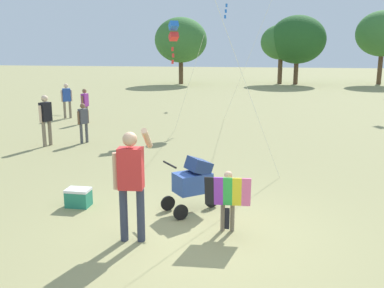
{
  "coord_description": "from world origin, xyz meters",
  "views": [
    {
      "loc": [
        1.03,
        -6.47,
        2.99
      ],
      "look_at": [
        -0.27,
        0.95,
        1.3
      ],
      "focal_mm": 40.63,
      "sensor_mm": 36.0,
      "label": 1
    }
  ],
  "objects_px": {
    "person_kid_running": "(46,116)",
    "cooler_box": "(78,197)",
    "stroller": "(194,180)",
    "person_couple_left": "(83,120)",
    "person_adult_flyer": "(131,176)",
    "person_back_turned": "(67,98)",
    "child_with_butterfly_kite": "(228,195)",
    "person_red_shirt": "(85,103)",
    "kite_orange_delta": "(174,32)"
  },
  "relations": [
    {
      "from": "person_kid_running",
      "to": "cooler_box",
      "type": "xyz_separation_m",
      "value": [
        3.16,
        -4.75,
        -0.75
      ]
    },
    {
      "from": "stroller",
      "to": "person_kid_running",
      "type": "distance_m",
      "value": 7.09
    },
    {
      "from": "person_couple_left",
      "to": "cooler_box",
      "type": "bearing_deg",
      "value": -67.52
    },
    {
      "from": "stroller",
      "to": "person_kid_running",
      "type": "xyz_separation_m",
      "value": [
        -5.37,
        4.62,
        0.32
      ]
    },
    {
      "from": "person_adult_flyer",
      "to": "person_back_turned",
      "type": "height_order",
      "value": "person_adult_flyer"
    },
    {
      "from": "child_with_butterfly_kite",
      "to": "person_red_shirt",
      "type": "xyz_separation_m",
      "value": [
        -6.58,
        9.52,
        0.17
      ]
    },
    {
      "from": "stroller",
      "to": "cooler_box",
      "type": "bearing_deg",
      "value": -176.62
    },
    {
      "from": "person_back_turned",
      "to": "person_red_shirt",
      "type": "bearing_deg",
      "value": -38.4
    },
    {
      "from": "person_kid_running",
      "to": "person_back_turned",
      "type": "bearing_deg",
      "value": 109.13
    },
    {
      "from": "person_back_turned",
      "to": "stroller",
      "type": "bearing_deg",
      "value": -53.67
    },
    {
      "from": "person_adult_flyer",
      "to": "person_red_shirt",
      "type": "distance_m",
      "value": 11.34
    },
    {
      "from": "child_with_butterfly_kite",
      "to": "person_couple_left",
      "type": "xyz_separation_m",
      "value": [
        -5.13,
        6.02,
        0.11
      ]
    },
    {
      "from": "person_kid_running",
      "to": "stroller",
      "type": "bearing_deg",
      "value": -40.71
    },
    {
      "from": "person_red_shirt",
      "to": "person_couple_left",
      "type": "xyz_separation_m",
      "value": [
        1.46,
        -3.5,
        -0.06
      ]
    },
    {
      "from": "child_with_butterfly_kite",
      "to": "stroller",
      "type": "height_order",
      "value": "stroller"
    },
    {
      "from": "person_red_shirt",
      "to": "person_back_turned",
      "type": "distance_m",
      "value": 1.59
    },
    {
      "from": "person_adult_flyer",
      "to": "person_couple_left",
      "type": "distance_m",
      "value": 7.57
    },
    {
      "from": "child_with_butterfly_kite",
      "to": "cooler_box",
      "type": "bearing_deg",
      "value": 166.78
    },
    {
      "from": "stroller",
      "to": "person_red_shirt",
      "type": "relative_size",
      "value": 0.75
    },
    {
      "from": "person_couple_left",
      "to": "cooler_box",
      "type": "distance_m",
      "value": 5.8
    },
    {
      "from": "stroller",
      "to": "person_couple_left",
      "type": "distance_m",
      "value": 6.83
    },
    {
      "from": "child_with_butterfly_kite",
      "to": "person_kid_running",
      "type": "height_order",
      "value": "person_kid_running"
    },
    {
      "from": "stroller",
      "to": "person_red_shirt",
      "type": "xyz_separation_m",
      "value": [
        -5.88,
        8.7,
        0.2
      ]
    },
    {
      "from": "stroller",
      "to": "person_red_shirt",
      "type": "bearing_deg",
      "value": 124.04
    },
    {
      "from": "person_kid_running",
      "to": "person_red_shirt",
      "type": "bearing_deg",
      "value": 97.15
    },
    {
      "from": "stroller",
      "to": "person_couple_left",
      "type": "bearing_deg",
      "value": 130.33
    },
    {
      "from": "child_with_butterfly_kite",
      "to": "cooler_box",
      "type": "relative_size",
      "value": 2.29
    },
    {
      "from": "person_red_shirt",
      "to": "person_couple_left",
      "type": "distance_m",
      "value": 3.79
    },
    {
      "from": "child_with_butterfly_kite",
      "to": "stroller",
      "type": "relative_size",
      "value": 1.0
    },
    {
      "from": "child_with_butterfly_kite",
      "to": "kite_orange_delta",
      "type": "relative_size",
      "value": 0.27
    },
    {
      "from": "person_adult_flyer",
      "to": "kite_orange_delta",
      "type": "bearing_deg",
      "value": 98.06
    },
    {
      "from": "kite_orange_delta",
      "to": "cooler_box",
      "type": "relative_size",
      "value": 8.63
    },
    {
      "from": "stroller",
      "to": "person_kid_running",
      "type": "bearing_deg",
      "value": 139.29
    },
    {
      "from": "person_adult_flyer",
      "to": "person_kid_running",
      "type": "distance_m",
      "value": 7.6
    },
    {
      "from": "person_red_shirt",
      "to": "cooler_box",
      "type": "bearing_deg",
      "value": -67.45
    },
    {
      "from": "kite_orange_delta",
      "to": "person_couple_left",
      "type": "distance_m",
      "value": 4.42
    },
    {
      "from": "person_kid_running",
      "to": "child_with_butterfly_kite",
      "type": "bearing_deg",
      "value": -41.82
    },
    {
      "from": "kite_orange_delta",
      "to": "person_red_shirt",
      "type": "bearing_deg",
      "value": 165.37
    },
    {
      "from": "person_adult_flyer",
      "to": "kite_orange_delta",
      "type": "height_order",
      "value": "kite_orange_delta"
    },
    {
      "from": "kite_orange_delta",
      "to": "cooler_box",
      "type": "xyz_separation_m",
      "value": [
        -0.19,
        -7.83,
        -3.33
      ]
    },
    {
      "from": "kite_orange_delta",
      "to": "person_adult_flyer",
      "type": "bearing_deg",
      "value": -81.94
    },
    {
      "from": "stroller",
      "to": "person_back_turned",
      "type": "height_order",
      "value": "person_back_turned"
    },
    {
      "from": "person_red_shirt",
      "to": "cooler_box",
      "type": "xyz_separation_m",
      "value": [
        3.67,
        -8.83,
        -0.63
      ]
    },
    {
      "from": "person_adult_flyer",
      "to": "person_back_turned",
      "type": "bearing_deg",
      "value": 119.97
    },
    {
      "from": "person_kid_running",
      "to": "cooler_box",
      "type": "bearing_deg",
      "value": -56.4
    },
    {
      "from": "cooler_box",
      "to": "person_adult_flyer",
      "type": "bearing_deg",
      "value": -40.59
    },
    {
      "from": "kite_orange_delta",
      "to": "person_red_shirt",
      "type": "distance_m",
      "value": 4.82
    },
    {
      "from": "child_with_butterfly_kite",
      "to": "cooler_box",
      "type": "distance_m",
      "value": 3.03
    },
    {
      "from": "child_with_butterfly_kite",
      "to": "person_back_turned",
      "type": "distance_m",
      "value": 13.11
    },
    {
      "from": "cooler_box",
      "to": "child_with_butterfly_kite",
      "type": "bearing_deg",
      "value": -13.22
    }
  ]
}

